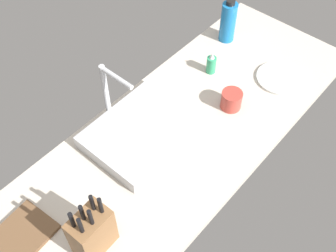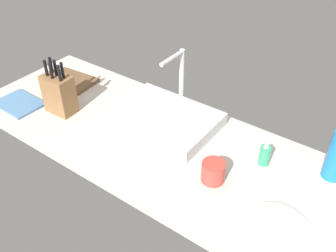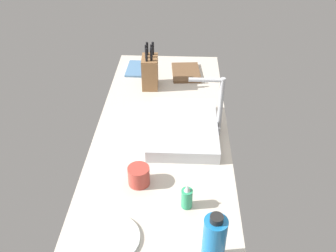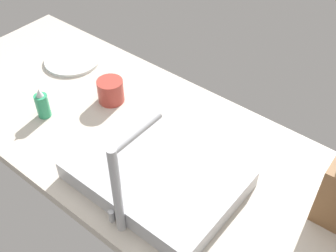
{
  "view_description": "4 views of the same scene",
  "coord_description": "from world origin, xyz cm",
  "px_view_note": "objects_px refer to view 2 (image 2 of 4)",
  "views": [
    {
      "loc": [
        -81.77,
        -67.13,
        142.32
      ],
      "look_at": [
        -2.26,
        1.88,
        11.55
      ],
      "focal_mm": 44.62,
      "sensor_mm": 36.0,
      "label": 1
    },
    {
      "loc": [
        76.48,
        -101.97,
        107.71
      ],
      "look_at": [
        -0.01,
        3.77,
        9.74
      ],
      "focal_mm": 40.4,
      "sensor_mm": 36.0,
      "label": 2
    },
    {
      "loc": [
        141.05,
        9.82,
        114.5
      ],
      "look_at": [
        -1.93,
        3.46,
        11.21
      ],
      "focal_mm": 39.25,
      "sensor_mm": 36.0,
      "label": 3
    },
    {
      "loc": [
        -58.37,
        68.87,
        98.07
      ],
      "look_at": [
        0.5,
        -3.76,
        10.49
      ],
      "focal_mm": 44.49,
      "sensor_mm": 36.0,
      "label": 4
    }
  ],
  "objects_px": {
    "dinner_plate": "(276,228)",
    "dish_towel": "(19,103)",
    "coffee_mug": "(213,172)",
    "knife_block": "(59,93)",
    "sink_basin": "(164,119)",
    "soap_bottle": "(265,154)",
    "faucet": "(180,75)",
    "cutting_board": "(71,81)"
  },
  "relations": [
    {
      "from": "faucet",
      "to": "soap_bottle",
      "type": "xyz_separation_m",
      "value": [
        0.51,
        -0.14,
        -0.13
      ]
    },
    {
      "from": "faucet",
      "to": "dish_towel",
      "type": "height_order",
      "value": "faucet"
    },
    {
      "from": "faucet",
      "to": "coffee_mug",
      "type": "xyz_separation_m",
      "value": [
        0.39,
        -0.34,
        -0.14
      ]
    },
    {
      "from": "dish_towel",
      "to": "coffee_mug",
      "type": "height_order",
      "value": "coffee_mug"
    },
    {
      "from": "sink_basin",
      "to": "cutting_board",
      "type": "height_order",
      "value": "sink_basin"
    },
    {
      "from": "soap_bottle",
      "to": "dinner_plate",
      "type": "height_order",
      "value": "soap_bottle"
    },
    {
      "from": "sink_basin",
      "to": "soap_bottle",
      "type": "distance_m",
      "value": 0.48
    },
    {
      "from": "sink_basin",
      "to": "cutting_board",
      "type": "bearing_deg",
      "value": 178.93
    },
    {
      "from": "sink_basin",
      "to": "cutting_board",
      "type": "xyz_separation_m",
      "value": [
        -0.64,
        0.01,
        -0.02
      ]
    },
    {
      "from": "knife_block",
      "to": "soap_bottle",
      "type": "bearing_deg",
      "value": 11.0
    },
    {
      "from": "knife_block",
      "to": "cutting_board",
      "type": "height_order",
      "value": "knife_block"
    },
    {
      "from": "sink_basin",
      "to": "knife_block",
      "type": "distance_m",
      "value": 0.51
    },
    {
      "from": "sink_basin",
      "to": "faucet",
      "type": "height_order",
      "value": "faucet"
    },
    {
      "from": "faucet",
      "to": "dinner_plate",
      "type": "relative_size",
      "value": 1.35
    },
    {
      "from": "coffee_mug",
      "to": "dinner_plate",
      "type": "bearing_deg",
      "value": -14.44
    },
    {
      "from": "soap_bottle",
      "to": "dinner_plate",
      "type": "bearing_deg",
      "value": -57.95
    },
    {
      "from": "coffee_mug",
      "to": "knife_block",
      "type": "bearing_deg",
      "value": -178.51
    },
    {
      "from": "faucet",
      "to": "knife_block",
      "type": "bearing_deg",
      "value": -140.5
    },
    {
      "from": "knife_block",
      "to": "soap_bottle",
      "type": "height_order",
      "value": "knife_block"
    },
    {
      "from": "dish_towel",
      "to": "knife_block",
      "type": "bearing_deg",
      "value": 22.17
    },
    {
      "from": "soap_bottle",
      "to": "coffee_mug",
      "type": "bearing_deg",
      "value": -120.68
    },
    {
      "from": "dish_towel",
      "to": "coffee_mug",
      "type": "bearing_deg",
      "value": 5.98
    },
    {
      "from": "sink_basin",
      "to": "coffee_mug",
      "type": "relative_size",
      "value": 5.1
    },
    {
      "from": "sink_basin",
      "to": "dinner_plate",
      "type": "bearing_deg",
      "value": -21.41
    },
    {
      "from": "cutting_board",
      "to": "coffee_mug",
      "type": "bearing_deg",
      "value": -10.98
    },
    {
      "from": "sink_basin",
      "to": "soap_bottle",
      "type": "relative_size",
      "value": 4.14
    },
    {
      "from": "dinner_plate",
      "to": "dish_towel",
      "type": "relative_size",
      "value": 0.98
    },
    {
      "from": "knife_block",
      "to": "dinner_plate",
      "type": "height_order",
      "value": "knife_block"
    },
    {
      "from": "faucet",
      "to": "soap_bottle",
      "type": "height_order",
      "value": "faucet"
    },
    {
      "from": "knife_block",
      "to": "dish_towel",
      "type": "bearing_deg",
      "value": -160.05
    },
    {
      "from": "dish_towel",
      "to": "coffee_mug",
      "type": "xyz_separation_m",
      "value": [
        1.05,
        0.11,
        0.04
      ]
    },
    {
      "from": "sink_basin",
      "to": "faucet",
      "type": "xyz_separation_m",
      "value": [
        -0.03,
        0.16,
        0.15
      ]
    },
    {
      "from": "faucet",
      "to": "coffee_mug",
      "type": "bearing_deg",
      "value": -40.93
    },
    {
      "from": "soap_bottle",
      "to": "dish_towel",
      "type": "xyz_separation_m",
      "value": [
        -1.16,
        -0.31,
        -0.04
      ]
    },
    {
      "from": "cutting_board",
      "to": "dinner_plate",
      "type": "distance_m",
      "value": 1.32
    },
    {
      "from": "sink_basin",
      "to": "dinner_plate",
      "type": "relative_size",
      "value": 2.12
    },
    {
      "from": "coffee_mug",
      "to": "soap_bottle",
      "type": "bearing_deg",
      "value": 59.32
    },
    {
      "from": "soap_bottle",
      "to": "faucet",
      "type": "bearing_deg",
      "value": 164.88
    },
    {
      "from": "knife_block",
      "to": "dinner_plate",
      "type": "xyz_separation_m",
      "value": [
        1.12,
        -0.05,
        -0.09
      ]
    },
    {
      "from": "dinner_plate",
      "to": "dish_towel",
      "type": "xyz_separation_m",
      "value": [
        -1.34,
        -0.03,
        0.0
      ]
    },
    {
      "from": "sink_basin",
      "to": "dish_towel",
      "type": "xyz_separation_m",
      "value": [
        -0.68,
        -0.29,
        -0.02
      ]
    },
    {
      "from": "cutting_board",
      "to": "knife_block",
      "type": "bearing_deg",
      "value": -51.49
    }
  ]
}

